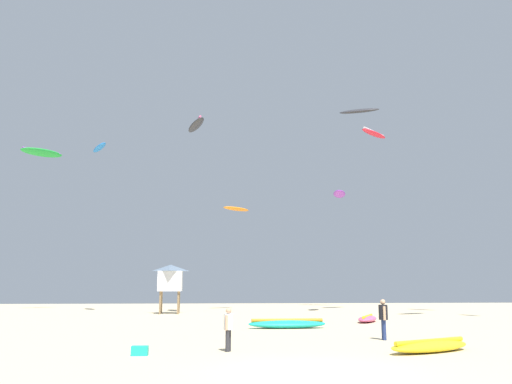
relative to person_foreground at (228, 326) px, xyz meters
name	(u,v)px	position (x,y,z in m)	size (l,w,h in m)	color
ground_plane	(315,372)	(2.24, -4.90, -0.91)	(120.00, 120.00, 0.00)	beige
person_foreground	(228,326)	(0.00, 0.00, 0.00)	(0.35, 0.48, 1.55)	#2D2D33
person_midground	(383,316)	(6.96, 3.71, 0.12)	(0.40, 0.58, 1.76)	navy
kite_grounded_near	(287,324)	(3.64, 10.70, -0.65)	(4.43, 1.41, 0.57)	#19B29E
kite_grounded_mid	(430,346)	(7.22, -0.76, -0.69)	(3.88, 2.77, 0.49)	yellow
kite_grounded_far	(367,319)	(9.64, 15.56, -0.69)	(2.55, 3.88, 0.45)	#E5598C
lifeguard_tower	(170,278)	(-4.13, 27.33, 2.15)	(2.30, 2.30, 4.15)	#8C704C
cooler_box	(140,351)	(-3.04, -0.90, -0.75)	(0.56, 0.36, 0.32)	#19B29E
kite_aloft_0	(196,125)	(-2.11, 24.77, 15.02)	(2.08, 4.37, 0.87)	#2D2D33
kite_aloft_1	(359,111)	(15.37, 35.99, 20.44)	(4.52, 2.88, 0.82)	#2D2D33
kite_aloft_3	(339,194)	(11.03, 28.19, 9.78)	(2.07, 3.98, 0.43)	purple
kite_aloft_4	(236,209)	(1.82, 34.44, 9.17)	(3.24, 3.06, 0.38)	orange
kite_aloft_6	(374,134)	(15.14, 30.24, 16.22)	(3.86, 3.87, 0.71)	red
kite_aloft_7	(42,152)	(-17.56, 33.62, 14.48)	(3.99, 3.49, 0.87)	green
kite_aloft_8	(99,148)	(-11.07, 29.28, 14.00)	(2.29, 3.66, 0.76)	blue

